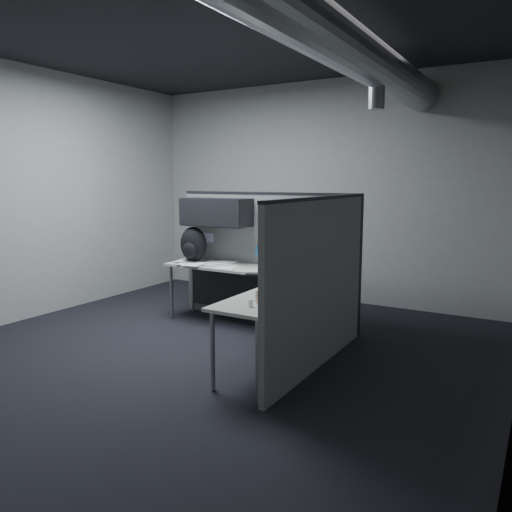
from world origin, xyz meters
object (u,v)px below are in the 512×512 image
Objects in this scene: keyboard at (264,275)px; phone at (278,292)px; monitor at (313,254)px; backpack at (193,245)px; desk at (258,284)px.

phone is at bearing -34.94° from keyboard.
keyboard is 0.94m from phone.
backpack is (-1.73, 0.12, -0.03)m from monitor.
desk is 1.11m from phone.
monitor is 1.05m from phone.
keyboard is at bearing 115.87° from phone.
monitor reaches higher than keyboard.
desk is at bearing 158.06° from keyboard.
desk is 8.33× the size of phone.
backpack is at bearing -179.67° from keyboard.
backpack is at bearing 165.88° from desk.
monitor is at bearing 15.60° from desk.
desk is 1.22m from backpack.
keyboard is 0.96× the size of backpack.
phone reaches higher than desk.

